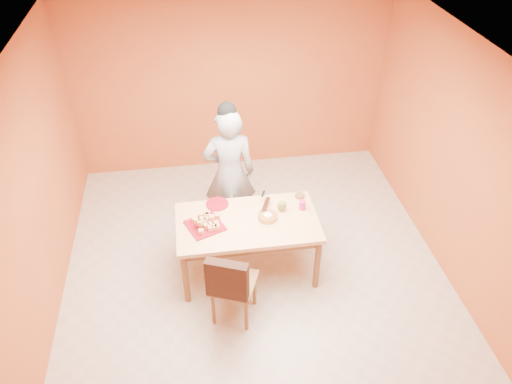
{
  "coord_description": "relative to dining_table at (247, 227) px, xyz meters",
  "views": [
    {
      "loc": [
        -0.62,
        -4.11,
        4.4
      ],
      "look_at": [
        0.04,
        0.3,
        1.03
      ],
      "focal_mm": 35.0,
      "sensor_mm": 36.0,
      "label": 1
    }
  ],
  "objects": [
    {
      "name": "wall_back",
      "position": [
        0.08,
        2.37,
        0.68
      ],
      "size": [
        4.5,
        0.0,
        4.5
      ],
      "primitive_type": "plane",
      "rotation": [
        1.57,
        0.0,
        0.0
      ],
      "color": "#BF622C",
      "rests_on": "floor"
    },
    {
      "name": "magenta_glass",
      "position": [
        0.66,
        0.12,
        0.15
      ],
      "size": [
        0.09,
        0.09,
        0.11
      ],
      "primitive_type": "cylinder",
      "rotation": [
        0.0,
        0.0,
        0.22
      ],
      "color": "#C11C79",
      "rests_on": "dining_table"
    },
    {
      "name": "person",
      "position": [
        -0.12,
        0.78,
        0.22
      ],
      "size": [
        0.66,
        0.44,
        1.77
      ],
      "primitive_type": "imported",
      "rotation": [
        0.0,
        0.0,
        3.12
      ],
      "color": "gray",
      "rests_on": "floor"
    },
    {
      "name": "white_cake_plate",
      "position": [
        0.23,
        -0.0,
        0.1
      ],
      "size": [
        0.33,
        0.33,
        0.01
      ],
      "primitive_type": "cylinder",
      "rotation": [
        0.0,
        0.0,
        -0.32
      ],
      "color": "white",
      "rests_on": "dining_table"
    },
    {
      "name": "floor",
      "position": [
        0.08,
        -0.13,
        -0.67
      ],
      "size": [
        5.0,
        5.0,
        0.0
      ],
      "primitive_type": "plane",
      "color": "beige",
      "rests_on": "ground"
    },
    {
      "name": "pastry_pile",
      "position": [
        -0.48,
        -0.02,
        0.17
      ],
      "size": [
        0.33,
        0.33,
        0.11
      ],
      "primitive_type": null,
      "color": "#E6A162",
      "rests_on": "pastry_platter"
    },
    {
      "name": "dining_table",
      "position": [
        0.0,
        0.0,
        0.0
      ],
      "size": [
        1.6,
        0.9,
        0.76
      ],
      "color": "#E5AF77",
      "rests_on": "floor"
    },
    {
      "name": "wall_left",
      "position": [
        -2.17,
        -0.13,
        0.68
      ],
      "size": [
        0.0,
        5.0,
        5.0
      ],
      "primitive_type": "plane",
      "rotation": [
        1.57,
        0.0,
        1.57
      ],
      "color": "#BF622C",
      "rests_on": "floor"
    },
    {
      "name": "egg_ornament",
      "position": [
        0.42,
        0.13,
        0.16
      ],
      "size": [
        0.12,
        0.1,
        0.14
      ],
      "primitive_type": "ellipsoid",
      "rotation": [
        0.0,
        0.0,
        -0.12
      ],
      "color": "olive",
      "rests_on": "dining_table"
    },
    {
      "name": "pastry_platter",
      "position": [
        -0.48,
        -0.02,
        0.11
      ],
      "size": [
        0.48,
        0.48,
        0.02
      ],
      "primitive_type": "cube",
      "rotation": [
        0.0,
        0.0,
        0.38
      ],
      "color": "maroon",
      "rests_on": "dining_table"
    },
    {
      "name": "cake_server",
      "position": [
        0.24,
        0.18,
        0.17
      ],
      "size": [
        0.15,
        0.28,
        0.01
      ],
      "primitive_type": "cube",
      "rotation": [
        0.0,
        0.0,
        -0.38
      ],
      "color": "white",
      "rests_on": "sponge_cake"
    },
    {
      "name": "dining_chair",
      "position": [
        -0.24,
        -0.67,
        -0.15
      ],
      "size": [
        0.6,
        0.67,
        0.99
      ],
      "rotation": [
        0.0,
        0.0,
        -0.38
      ],
      "color": "brown",
      "rests_on": "floor"
    },
    {
      "name": "checker_tin",
      "position": [
        0.68,
        0.35,
        0.11
      ],
      "size": [
        0.12,
        0.12,
        0.03
      ],
      "primitive_type": "cylinder",
      "rotation": [
        0.0,
        0.0,
        0.04
      ],
      "color": "#3E2010",
      "rests_on": "dining_table"
    },
    {
      "name": "red_dinner_plate",
      "position": [
        -0.31,
        0.35,
        0.1
      ],
      "size": [
        0.31,
        0.31,
        0.02
      ],
      "primitive_type": "cylinder",
      "rotation": [
        0.0,
        0.0,
        0.18
      ],
      "color": "maroon",
      "rests_on": "dining_table"
    },
    {
      "name": "wall_right",
      "position": [
        2.33,
        -0.13,
        0.68
      ],
      "size": [
        0.0,
        5.0,
        5.0
      ],
      "primitive_type": "plane",
      "rotation": [
        1.57,
        0.0,
        -1.57
      ],
      "color": "#BF622C",
      "rests_on": "floor"
    },
    {
      "name": "ceiling",
      "position": [
        0.08,
        -0.13,
        2.03
      ],
      "size": [
        5.0,
        5.0,
        0.0
      ],
      "primitive_type": "plane",
      "rotation": [
        3.14,
        0.0,
        0.0
      ],
      "color": "silver",
      "rests_on": "wall_back"
    },
    {
      "name": "sponge_cake",
      "position": [
        0.23,
        -0.0,
        0.13
      ],
      "size": [
        0.3,
        0.3,
        0.05
      ],
      "primitive_type": "cylinder",
      "rotation": [
        0.0,
        0.0,
        -0.37
      ],
      "color": "gold",
      "rests_on": "white_cake_plate"
    }
  ]
}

